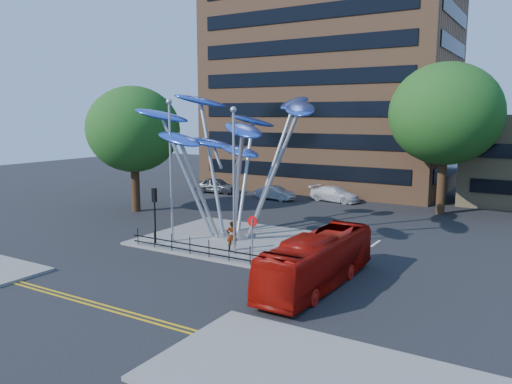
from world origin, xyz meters
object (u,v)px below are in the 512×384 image
Objects in this scene: leaf_sculpture at (232,132)px; street_lamp_left at (170,158)px; traffic_light_island at (155,204)px; no_entry_sign_island at (252,230)px; parked_car_mid at (275,193)px; tree_right at (445,114)px; tree_left at (133,129)px; pedestrian at (232,236)px; parked_car_left at (217,185)px; street_lamp_right at (234,168)px; red_bus at (318,261)px; parked_car_right at (335,194)px.

leaf_sculpture reaches higher than street_lamp_left.
no_entry_sign_island is (7.00, 0.02, -0.80)m from traffic_light_island.
parked_car_mid is at bearing 95.47° from traffic_light_island.
no_entry_sign_island is (6.50, -0.98, -3.54)m from street_lamp_left.
tree_right is 24.06m from traffic_light_island.
tree_left is 0.81× the size of leaf_sculpture.
traffic_light_island is at bearing -116.57° from street_lamp_left.
no_entry_sign_island is (16.00, -7.48, -4.98)m from tree_left.
tree_left is (-22.00, -12.00, -1.24)m from tree_right.
tree_right is 16.55m from parked_car_mid.
traffic_light_island is at bearing -168.12° from parked_car_mid.
traffic_light_island is 7.05m from no_entry_sign_island.
traffic_light_island is at bearing -23.33° from pedestrian.
parked_car_left is (-8.98, 19.02, -1.84)m from traffic_light_island.
street_lamp_left is at bearing 171.39° from no_entry_sign_island.
street_lamp_right is 7.53m from red_bus.
parked_car_mid is (-14.77, -1.06, -7.39)m from tree_right.
traffic_light_island is 11.80m from red_bus.
tree_right reaches higher than red_bus.
pedestrian is (-0.55, 0.57, -4.08)m from street_lamp_right.
street_lamp_right is at bearing -148.67° from parked_car_left.
pedestrian is (4.45, 0.07, -4.34)m from street_lamp_left.
traffic_light_island is 0.72× the size of parked_car_right.
parked_car_left is (-20.58, 20.66, -0.47)m from red_bus.
parked_car_right is (-8.16, 22.14, -0.54)m from red_bus.
no_entry_sign_island reaches higher than parked_car_left.
red_bus is at bearing -151.58° from parked_car_right.
parked_car_mid is at bearing -104.37° from pedestrian.
tree_left is 1.17× the size of street_lamp_left.
parked_car_left is (-13.93, 17.95, -0.25)m from pedestrian.
street_lamp_left is 6.22m from pedestrian.
parked_car_right is (-2.06, 20.00, -4.40)m from street_lamp_right.
parked_car_left is 12.50m from parked_car_right.
street_lamp_right is at bearing -25.77° from tree_left.
leaf_sculpture is 6.93m from pedestrian.
parked_car_mid is (7.23, 10.94, -6.15)m from tree_left.
street_lamp_right is 4.79× the size of pedestrian.
no_entry_sign_island is 20.44m from parked_car_mid.
leaf_sculpture is 17.46m from parked_car_right.
tree_left is 1.24× the size of street_lamp_right.
leaf_sculpture reaches higher than traffic_light_island.
street_lamp_left is at bearing 174.29° from street_lamp_right.
no_entry_sign_island is at bearing -17.87° from street_lamp_right.
parked_car_right is at bearing 46.27° from tree_left.
red_bus is (20.60, -9.14, -5.56)m from tree_left.
tree_right reaches higher than parked_car_left.
leaf_sculpture is 16.25m from parked_car_mid.
no_entry_sign_island is at bearing -148.15° from parked_car_mid.
leaf_sculpture is at bearing 124.91° from street_lamp_right.
tree_left is at bearing 154.93° from no_entry_sign_island.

